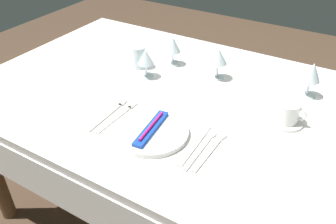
{
  "coord_description": "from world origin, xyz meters",
  "views": [
    {
      "loc": [
        0.53,
        -1.06,
        1.49
      ],
      "look_at": [
        -0.0,
        -0.15,
        0.76
      ],
      "focal_mm": 37.11,
      "sensor_mm": 36.0,
      "label": 1
    }
  ],
  "objects_px": {
    "fork_inner": "(110,113)",
    "wine_glass_centre": "(218,58)",
    "toothbrush_package": "(150,128)",
    "spoon_soup": "(204,145)",
    "drink_tumbler": "(139,58)",
    "wine_glass_right": "(173,46)",
    "fork_outer": "(119,116)",
    "wine_glass_far": "(312,74)",
    "spoon_dessert": "(214,147)",
    "wine_glass_left": "(146,58)",
    "dinner_plate": "(150,132)",
    "dinner_knife": "(194,146)",
    "coffee_cup_right": "(287,112)"
  },
  "relations": [
    {
      "from": "fork_inner",
      "to": "wine_glass_centre",
      "type": "height_order",
      "value": "wine_glass_centre"
    },
    {
      "from": "toothbrush_package",
      "to": "spoon_soup",
      "type": "xyz_separation_m",
      "value": [
        0.19,
        0.04,
        -0.02
      ]
    },
    {
      "from": "wine_glass_centre",
      "to": "drink_tumbler",
      "type": "bearing_deg",
      "value": -166.17
    },
    {
      "from": "toothbrush_package",
      "to": "wine_glass_centre",
      "type": "height_order",
      "value": "wine_glass_centre"
    },
    {
      "from": "wine_glass_centre",
      "to": "wine_glass_right",
      "type": "distance_m",
      "value": 0.24
    },
    {
      "from": "fork_outer",
      "to": "fork_inner",
      "type": "bearing_deg",
      "value": -173.85
    },
    {
      "from": "wine_glass_centre",
      "to": "wine_glass_far",
      "type": "height_order",
      "value": "wine_glass_far"
    },
    {
      "from": "toothbrush_package",
      "to": "spoon_soup",
      "type": "bearing_deg",
      "value": 11.26
    },
    {
      "from": "toothbrush_package",
      "to": "spoon_soup",
      "type": "relative_size",
      "value": 0.94
    },
    {
      "from": "toothbrush_package",
      "to": "fork_inner",
      "type": "xyz_separation_m",
      "value": [
        -0.2,
        0.02,
        -0.02
      ]
    },
    {
      "from": "spoon_dessert",
      "to": "drink_tumbler",
      "type": "xyz_separation_m",
      "value": [
        -0.54,
        0.35,
        0.04
      ]
    },
    {
      "from": "toothbrush_package",
      "to": "spoon_soup",
      "type": "height_order",
      "value": "toothbrush_package"
    },
    {
      "from": "spoon_soup",
      "to": "drink_tumbler",
      "type": "height_order",
      "value": "drink_tumbler"
    },
    {
      "from": "wine_glass_left",
      "to": "wine_glass_far",
      "type": "xyz_separation_m",
      "value": [
        0.65,
        0.2,
        0.01
      ]
    },
    {
      "from": "toothbrush_package",
      "to": "wine_glass_left",
      "type": "relative_size",
      "value": 1.65
    },
    {
      "from": "wine_glass_right",
      "to": "wine_glass_far",
      "type": "relative_size",
      "value": 0.92
    },
    {
      "from": "dinner_plate",
      "to": "drink_tumbler",
      "type": "height_order",
      "value": "drink_tumbler"
    },
    {
      "from": "dinner_plate",
      "to": "toothbrush_package",
      "type": "distance_m",
      "value": 0.02
    },
    {
      "from": "wine_glass_centre",
      "to": "wine_glass_left",
      "type": "xyz_separation_m",
      "value": [
        -0.27,
        -0.15,
        -0.01
      ]
    },
    {
      "from": "toothbrush_package",
      "to": "wine_glass_centre",
      "type": "xyz_separation_m",
      "value": [
        0.03,
        0.48,
        0.07
      ]
    },
    {
      "from": "spoon_soup",
      "to": "wine_glass_far",
      "type": "distance_m",
      "value": 0.55
    },
    {
      "from": "spoon_dessert",
      "to": "wine_glass_far",
      "type": "xyz_separation_m",
      "value": [
        0.19,
        0.49,
        0.1
      ]
    },
    {
      "from": "wine_glass_left",
      "to": "wine_glass_right",
      "type": "relative_size",
      "value": 0.96
    },
    {
      "from": "spoon_soup",
      "to": "wine_glass_far",
      "type": "xyz_separation_m",
      "value": [
        0.22,
        0.5,
        0.1
      ]
    },
    {
      "from": "drink_tumbler",
      "to": "dinner_knife",
      "type": "bearing_deg",
      "value": -38.19
    },
    {
      "from": "coffee_cup_right",
      "to": "drink_tumbler",
      "type": "relative_size",
      "value": 1.12
    },
    {
      "from": "spoon_soup",
      "to": "wine_glass_left",
      "type": "xyz_separation_m",
      "value": [
        -0.43,
        0.3,
        0.09
      ]
    },
    {
      "from": "coffee_cup_right",
      "to": "wine_glass_left",
      "type": "distance_m",
      "value": 0.62
    },
    {
      "from": "dinner_plate",
      "to": "fork_outer",
      "type": "relative_size",
      "value": 1.15
    },
    {
      "from": "coffee_cup_right",
      "to": "wine_glass_right",
      "type": "xyz_separation_m",
      "value": [
        -0.58,
        0.19,
        0.04
      ]
    },
    {
      "from": "fork_inner",
      "to": "wine_glass_centre",
      "type": "distance_m",
      "value": 0.52
    },
    {
      "from": "toothbrush_package",
      "to": "wine_glass_centre",
      "type": "relative_size",
      "value": 1.52
    },
    {
      "from": "wine_glass_left",
      "to": "wine_glass_far",
      "type": "height_order",
      "value": "wine_glass_far"
    },
    {
      "from": "wine_glass_centre",
      "to": "wine_glass_right",
      "type": "xyz_separation_m",
      "value": [
        -0.23,
        0.02,
        -0.01
      ]
    },
    {
      "from": "dinner_knife",
      "to": "wine_glass_far",
      "type": "height_order",
      "value": "wine_glass_far"
    },
    {
      "from": "dinner_knife",
      "to": "wine_glass_right",
      "type": "bearing_deg",
      "value": 126.82
    },
    {
      "from": "toothbrush_package",
      "to": "fork_outer",
      "type": "xyz_separation_m",
      "value": [
        -0.16,
        0.03,
        -0.02
      ]
    },
    {
      "from": "fork_inner",
      "to": "wine_glass_far",
      "type": "bearing_deg",
      "value": 40.18
    },
    {
      "from": "coffee_cup_right",
      "to": "wine_glass_left",
      "type": "xyz_separation_m",
      "value": [
        -0.62,
        0.03,
        0.04
      ]
    },
    {
      "from": "wine_glass_far",
      "to": "wine_glass_left",
      "type": "bearing_deg",
      "value": -162.85
    },
    {
      "from": "dinner_plate",
      "to": "toothbrush_package",
      "type": "relative_size",
      "value": 1.23
    },
    {
      "from": "fork_outer",
      "to": "dinner_knife",
      "type": "height_order",
      "value": "same"
    },
    {
      "from": "spoon_soup",
      "to": "spoon_dessert",
      "type": "distance_m",
      "value": 0.03
    },
    {
      "from": "spoon_dessert",
      "to": "wine_glass_far",
      "type": "relative_size",
      "value": 1.55
    },
    {
      "from": "dinner_plate",
      "to": "wine_glass_right",
      "type": "bearing_deg",
      "value": 111.77
    },
    {
      "from": "dinner_knife",
      "to": "drink_tumbler",
      "type": "xyz_separation_m",
      "value": [
        -0.48,
        0.38,
        0.04
      ]
    },
    {
      "from": "toothbrush_package",
      "to": "wine_glass_right",
      "type": "xyz_separation_m",
      "value": [
        -0.2,
        0.5,
        0.07
      ]
    },
    {
      "from": "coffee_cup_right",
      "to": "wine_glass_left",
      "type": "height_order",
      "value": "wine_glass_left"
    },
    {
      "from": "spoon_dessert",
      "to": "wine_glass_right",
      "type": "bearing_deg",
      "value": 132.88
    },
    {
      "from": "fork_outer",
      "to": "fork_inner",
      "type": "relative_size",
      "value": 1.0
    }
  ]
}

